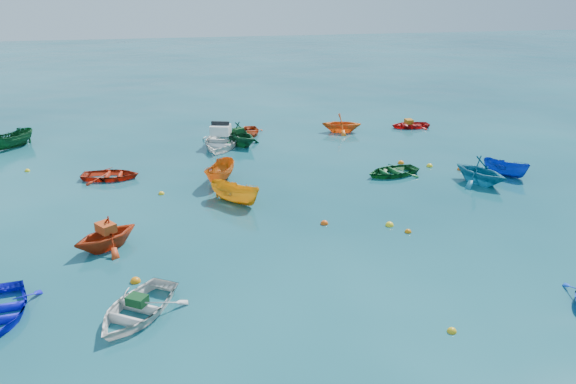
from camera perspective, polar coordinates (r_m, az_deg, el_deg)
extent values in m
plane|color=#093844|center=(22.92, 2.41, -5.42)|extent=(160.00, 160.00, 0.00)
imported|color=#1113D6|center=(20.75, -26.99, -11.08)|extent=(2.68, 3.48, 0.67)
imported|color=silver|center=(19.20, -15.10, -12.01)|extent=(3.99, 4.31, 0.73)
imported|color=red|center=(23.81, -17.88, -5.44)|extent=(3.54, 3.46, 1.42)
imported|color=orange|center=(27.15, -5.33, -1.07)|extent=(2.77, 2.80, 1.11)
imported|color=#135523|center=(31.26, 10.51, 1.73)|extent=(3.42, 2.78, 0.62)
imported|color=#177090|center=(31.17, 18.83, 0.85)|extent=(3.61, 3.80, 1.56)
imported|color=#B7260F|center=(31.62, -17.55, 1.30)|extent=(3.28, 2.55, 0.62)
imported|color=orange|center=(29.90, -6.86, 1.03)|extent=(2.28, 3.21, 1.16)
imported|color=#124E29|center=(36.27, -4.92, 4.77)|extent=(3.76, 3.91, 1.58)
imported|color=red|center=(41.31, 12.26, 6.43)|extent=(2.77, 2.01, 0.57)
imported|color=#0D30A6|center=(32.87, 21.13, 1.60)|extent=(2.30, 2.57, 0.97)
imported|color=#BD360F|center=(38.73, -3.89, 5.88)|extent=(2.17, 2.82, 0.54)
imported|color=orange|center=(39.37, 5.43, 6.10)|extent=(3.16, 2.89, 1.41)
imported|color=#114B22|center=(39.58, -26.22, 4.04)|extent=(3.01, 3.09, 1.21)
imported|color=white|center=(36.15, -6.79, 4.65)|extent=(4.35, 5.21, 1.53)
cube|color=#0F3F1B|center=(19.00, -15.07, -10.56)|extent=(0.77, 0.72, 0.30)
cube|color=#CB4014|center=(23.46, -18.03, -3.46)|extent=(0.91, 0.95, 0.37)
cube|color=#10421A|center=(36.09, -5.07, 6.24)|extent=(0.78, 0.73, 0.30)
cube|color=#B06312|center=(41.16, 12.18, 7.02)|extent=(0.50, 0.65, 0.31)
sphere|color=orange|center=(21.07, -15.23, -8.81)|extent=(0.37, 0.37, 0.37)
sphere|color=gold|center=(18.54, 16.30, -13.48)|extent=(0.30, 0.30, 0.30)
sphere|color=orange|center=(24.53, 12.09, -4.02)|extent=(0.29, 0.29, 0.29)
sphere|color=yellow|center=(34.51, -24.95, 1.93)|extent=(0.29, 0.29, 0.29)
sphere|color=#EF4E0C|center=(24.81, 3.71, -3.26)|extent=(0.35, 0.35, 0.35)
sphere|color=yellow|center=(25.00, 10.27, -3.38)|extent=(0.36, 0.36, 0.36)
sphere|color=#E3570C|center=(32.97, 17.11, 2.16)|extent=(0.37, 0.37, 0.37)
sphere|color=yellow|center=(28.75, -12.74, -0.21)|extent=(0.29, 0.29, 0.29)
sphere|color=orange|center=(33.23, 11.39, 2.86)|extent=(0.37, 0.37, 0.37)
sphere|color=yellow|center=(33.07, 14.18, 2.53)|extent=(0.36, 0.36, 0.36)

